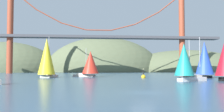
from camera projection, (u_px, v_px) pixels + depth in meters
name	position (u px, v px, depth m)	size (l,w,h in m)	color
ground_plane	(143.00, 92.00, 27.02)	(360.00, 360.00, 0.00)	#385670
headland_right	(187.00, 72.00, 167.22)	(86.87, 44.00, 28.38)	#5B6647
headland_center	(104.00, 72.00, 161.69)	(73.41, 44.00, 43.75)	#5B6647
headland_left	(5.00, 72.00, 155.67)	(64.48, 44.00, 36.89)	#5B6647
suspension_bridge	(99.00, 35.00, 122.29)	(118.20, 6.00, 39.35)	#A34228
sailboat_scarlet_sail	(90.00, 63.00, 73.57)	(8.34, 6.53, 8.31)	#B7B2A8
sailboat_blue_spinnaker	(204.00, 59.00, 65.28)	(9.13, 6.31, 10.41)	black
sailboat_yellow_sail	(47.00, 58.00, 66.84)	(5.23, 9.12, 11.00)	#B7B2A8
sailboat_teal_sail	(185.00, 61.00, 49.74)	(7.55, 5.08, 8.09)	white
channel_buoy	(143.00, 77.00, 65.12)	(1.10, 1.10, 2.64)	gold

